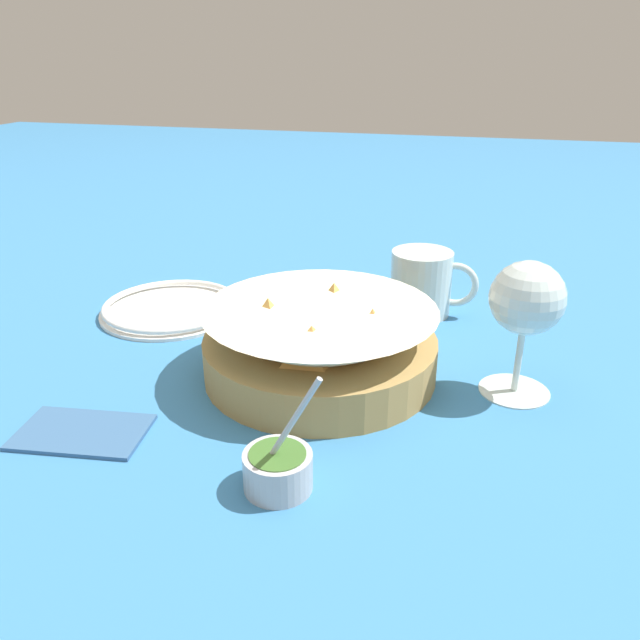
% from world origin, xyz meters
% --- Properties ---
extents(ground_plane, '(4.00, 4.00, 0.00)m').
position_xyz_m(ground_plane, '(0.00, 0.00, 0.00)').
color(ground_plane, teal).
extents(food_basket, '(0.25, 0.25, 0.09)m').
position_xyz_m(food_basket, '(0.02, -0.03, 0.04)').
color(food_basket, '#B2894C').
rests_on(food_basket, ground_plane).
extents(sauce_cup, '(0.07, 0.06, 0.11)m').
position_xyz_m(sauce_cup, '(0.03, -0.22, 0.02)').
color(sauce_cup, '#B7B7BC').
rests_on(sauce_cup, ground_plane).
extents(wine_glass, '(0.07, 0.07, 0.14)m').
position_xyz_m(wine_glass, '(0.22, -0.01, 0.10)').
color(wine_glass, silver).
rests_on(wine_glass, ground_plane).
extents(beer_mug, '(0.12, 0.08, 0.09)m').
position_xyz_m(beer_mug, '(0.10, 0.17, 0.04)').
color(beer_mug, silver).
rests_on(beer_mug, ground_plane).
extents(side_plate, '(0.19, 0.19, 0.01)m').
position_xyz_m(side_plate, '(-0.22, 0.09, 0.01)').
color(side_plate, white).
rests_on(side_plate, ground_plane).
extents(napkin, '(0.13, 0.09, 0.01)m').
position_xyz_m(napkin, '(-0.17, -0.20, 0.00)').
color(napkin, '#38608E').
rests_on(napkin, ground_plane).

